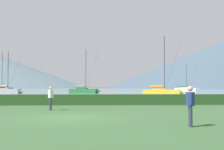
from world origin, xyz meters
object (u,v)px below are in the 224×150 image
(sailboat_slip_7, at_px, (6,91))
(sailboat_slip_8, at_px, (185,89))
(sailboat_slip_4, at_px, (84,91))
(sailboat_slip_5, at_px, (162,92))
(person_seated_viewer, at_px, (51,96))
(person_standing_walker, at_px, (190,103))
(sailboat_slip_6, at_px, (0,89))

(sailboat_slip_7, bearing_deg, sailboat_slip_8, 43.24)
(sailboat_slip_4, bearing_deg, sailboat_slip_5, -33.06)
(person_seated_viewer, xyz_separation_m, person_standing_walker, (6.98, -8.76, 0.00))
(sailboat_slip_6, height_order, person_seated_viewer, sailboat_slip_6)
(sailboat_slip_7, xyz_separation_m, person_seated_viewer, (17.96, -49.58, 0.30))
(sailboat_slip_4, bearing_deg, sailboat_slip_8, 59.86)
(sailboat_slip_8, bearing_deg, person_standing_walker, -95.88)
(sailboat_slip_4, xyz_separation_m, sailboat_slip_6, (-28.57, 27.67, 0.12))
(sailboat_slip_6, bearing_deg, sailboat_slip_5, -26.87)
(sailboat_slip_4, xyz_separation_m, sailboat_slip_5, (15.13, -17.76, -0.00))
(person_seated_viewer, relative_size, person_standing_walker, 1.00)
(sailboat_slip_7, distance_m, sailboat_slip_8, 62.30)
(person_seated_viewer, distance_m, person_standing_walker, 11.20)
(sailboat_slip_6, distance_m, sailboat_slip_7, 31.73)
(sailboat_slip_7, bearing_deg, sailboat_slip_6, 119.50)
(sailboat_slip_6, distance_m, person_seated_viewer, 84.46)
(sailboat_slip_6, xyz_separation_m, sailboat_slip_7, (10.73, -29.86, -0.10))
(sailboat_slip_4, bearing_deg, sailboat_slip_6, 152.42)
(sailboat_slip_8, bearing_deg, sailboat_slip_7, -136.14)
(sailboat_slip_5, xyz_separation_m, person_seated_viewer, (-15.01, -34.01, 0.32))
(sailboat_slip_5, relative_size, sailboat_slip_6, 0.84)
(sailboat_slip_8, distance_m, person_seated_viewer, 90.59)
(sailboat_slip_7, xyz_separation_m, person_standing_walker, (24.94, -58.34, 0.30))
(sailboat_slip_5, bearing_deg, person_standing_walker, -83.59)
(person_standing_walker, bearing_deg, sailboat_slip_8, 84.54)
(sailboat_slip_5, height_order, sailboat_slip_6, sailboat_slip_6)
(sailboat_slip_6, height_order, person_standing_walker, sailboat_slip_6)
(sailboat_slip_6, bearing_deg, sailboat_slip_8, 23.38)
(sailboat_slip_8, bearing_deg, person_seated_viewer, -101.68)
(sailboat_slip_4, xyz_separation_m, person_seated_viewer, (0.12, -51.77, 0.32))
(sailboat_slip_7, xyz_separation_m, sailboat_slip_8, (51.94, 34.39, 0.01))
(person_standing_walker, bearing_deg, sailboat_slip_7, 123.92)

